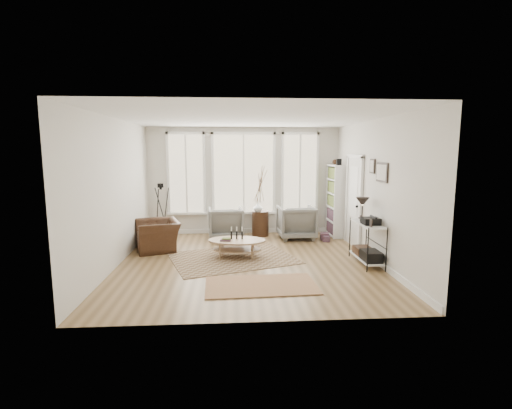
{
  "coord_description": "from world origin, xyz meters",
  "views": [
    {
      "loc": [
        -0.32,
        -7.4,
        2.26
      ],
      "look_at": [
        0.2,
        0.6,
        1.1
      ],
      "focal_mm": 26.0,
      "sensor_mm": 36.0,
      "label": 1
    }
  ],
  "objects": [
    {
      "name": "room",
      "position": [
        0.02,
        0.03,
        1.43
      ],
      "size": [
        5.5,
        5.54,
        2.9
      ],
      "color": "olive",
      "rests_on": "ground"
    },
    {
      "name": "side_table",
      "position": [
        0.43,
        2.34,
        0.9
      ],
      "size": [
        0.45,
        0.45,
        1.88
      ],
      "color": "#382114",
      "rests_on": "ground"
    },
    {
      "name": "wall_art",
      "position": [
        2.58,
        -0.27,
        1.88
      ],
      "size": [
        0.04,
        0.88,
        0.44
      ],
      "color": "black",
      "rests_on": "ground"
    },
    {
      "name": "armchair_left",
      "position": [
        -0.49,
        2.11,
        0.41
      ],
      "size": [
        0.94,
        0.96,
        0.81
      ],
      "primitive_type": "imported",
      "rotation": [
        0.0,
        0.0,
        3.23
      ],
      "color": "slate",
      "rests_on": "ground"
    },
    {
      "name": "vase",
      "position": [
        0.36,
        2.2,
        0.79
      ],
      "size": [
        0.25,
        0.25,
        0.25
      ],
      "primitive_type": "imported",
      "rotation": [
        0.0,
        0.0,
        0.08
      ],
      "color": "silver",
      "rests_on": "side_table"
    },
    {
      "name": "book_stack_far",
      "position": [
        2.05,
        1.58,
        0.07
      ],
      "size": [
        0.23,
        0.26,
        0.14
      ],
      "primitive_type": "cube",
      "rotation": [
        0.0,
        0.0,
        -0.34
      ],
      "color": "maroon",
      "rests_on": "ground"
    },
    {
      "name": "tripod_camera",
      "position": [
        -2.11,
        2.0,
        0.67
      ],
      "size": [
        0.51,
        0.51,
        1.46
      ],
      "color": "black",
      "rests_on": "ground"
    },
    {
      "name": "book_stack_near",
      "position": [
        2.05,
        1.79,
        0.09
      ],
      "size": [
        0.26,
        0.3,
        0.17
      ],
      "primitive_type": "cube",
      "rotation": [
        0.0,
        0.0,
        -0.19
      ],
      "color": "maroon",
      "rests_on": "ground"
    },
    {
      "name": "rug_runner",
      "position": [
        0.15,
        -1.41,
        0.01
      ],
      "size": [
        1.91,
        1.12,
        0.01
      ],
      "primitive_type": "cube",
      "rotation": [
        0.0,
        0.0,
        0.04
      ],
      "color": "brown",
      "rests_on": "ground"
    },
    {
      "name": "bookcase",
      "position": [
        2.44,
        2.23,
        0.96
      ],
      "size": [
        0.31,
        0.85,
        2.06
      ],
      "color": "white",
      "rests_on": "ground"
    },
    {
      "name": "armchair_right",
      "position": [
        1.34,
        1.97,
        0.43
      ],
      "size": [
        0.95,
        0.98,
        0.86
      ],
      "primitive_type": "imported",
      "rotation": [
        0.0,
        0.0,
        3.18
      ],
      "color": "slate",
      "rests_on": "ground"
    },
    {
      "name": "accent_chair",
      "position": [
        -2.03,
        1.06,
        0.34
      ],
      "size": [
        1.28,
        1.19,
        0.68
      ],
      "primitive_type": "imported",
      "rotation": [
        0.0,
        0.0,
        -1.26
      ],
      "color": "#382114",
      "rests_on": "ground"
    },
    {
      "name": "bay_window",
      "position": [
        0.0,
        2.71,
        1.61
      ],
      "size": [
        4.14,
        0.12,
        2.24
      ],
      "color": "#D1BE89",
      "rests_on": "ground"
    },
    {
      "name": "low_shelf",
      "position": [
        2.38,
        -0.3,
        0.51
      ],
      "size": [
        0.38,
        1.08,
        1.3
      ],
      "color": "white",
      "rests_on": "ground"
    },
    {
      "name": "door",
      "position": [
        2.57,
        1.15,
        1.12
      ],
      "size": [
        0.09,
        1.06,
        2.22
      ],
      "color": "silver",
      "rests_on": "ground"
    },
    {
      "name": "coffee_table",
      "position": [
        -0.24,
        0.33,
        0.3
      ],
      "size": [
        1.3,
        0.92,
        0.56
      ],
      "color": "#A3825F",
      "rests_on": "ground"
    },
    {
      "name": "rug_main",
      "position": [
        -0.32,
        0.24,
        0.01
      ],
      "size": [
        2.95,
        2.56,
        0.01
      ],
      "primitive_type": "cube",
      "rotation": [
        0.0,
        0.0,
        0.33
      ],
      "color": "brown",
      "rests_on": "ground"
    }
  ]
}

